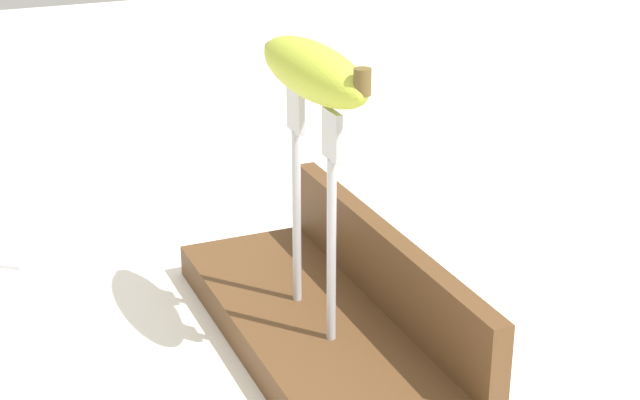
# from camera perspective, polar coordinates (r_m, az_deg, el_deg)

# --- Properties ---
(ground_plane) EXTENTS (3.00, 3.00, 0.00)m
(ground_plane) POSITION_cam_1_polar(r_m,az_deg,el_deg) (0.81, 0.00, -8.41)
(ground_plane) COLOR white
(wooden_board) EXTENTS (0.34, 0.13, 0.03)m
(wooden_board) POSITION_cam_1_polar(r_m,az_deg,el_deg) (0.80, 0.00, -7.55)
(wooden_board) COLOR brown
(wooden_board) RESTS_ON ground
(board_backstop) EXTENTS (0.34, 0.02, 0.06)m
(board_backstop) POSITION_cam_1_polar(r_m,az_deg,el_deg) (0.80, 3.79, -3.86)
(board_backstop) COLOR brown
(board_backstop) RESTS_ON wooden_board
(fork_stand_center) EXTENTS (0.09, 0.01, 0.18)m
(fork_stand_center) POSITION_cam_1_polar(r_m,az_deg,el_deg) (0.75, -0.39, 0.53)
(fork_stand_center) COLOR #B2B2B7
(fork_stand_center) RESTS_ON wooden_board
(banana_raised_center) EXTENTS (0.16, 0.05, 0.04)m
(banana_raised_center) POSITION_cam_1_polar(r_m,az_deg,el_deg) (0.72, -0.41, 7.41)
(banana_raised_center) COLOR #B2C138
(banana_raised_center) RESTS_ON fork_stand_center
(fork_fallen_near) EXTENTS (0.14, 0.11, 0.01)m
(fork_fallen_near) POSITION_cam_1_polar(r_m,az_deg,el_deg) (1.02, -15.93, -2.30)
(fork_fallen_near) COLOR #B2B2B7
(fork_fallen_near) RESTS_ON ground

